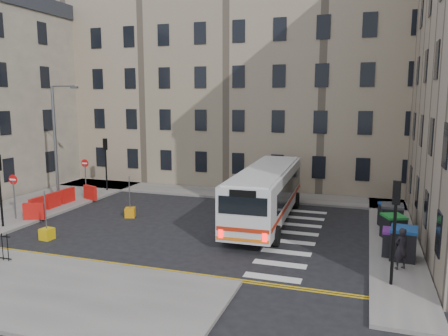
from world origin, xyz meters
The scene contains 20 objects.
ground centered at (0.00, 0.00, 0.00)m, with size 120.00×120.00×0.00m, color black.
pavement_north centered at (-6.00, 8.60, 0.07)m, with size 36.00×3.20×0.15m, color slate.
pavement_east centered at (9.00, 4.00, 0.07)m, with size 2.40×26.00×0.15m, color slate.
pavement_west centered at (-14.00, 1.00, 0.07)m, with size 6.00×22.00×0.15m, color slate.
terrace_north centered at (-7.00, 15.50, 8.62)m, with size 38.30×10.80×17.20m.
traffic_light_east centered at (8.60, -5.50, 2.87)m, with size 0.28×0.22×4.10m.
traffic_light_nw centered at (-12.00, 6.50, 2.87)m, with size 0.28×0.22×4.10m.
streetlamp centered at (-13.00, 2.00, 4.34)m, with size 0.50×0.22×8.14m.
no_entry_north centered at (-12.50, 4.50, 2.08)m, with size 0.60×0.08×3.00m.
no_entry_south centered at (-12.50, -2.50, 2.08)m, with size 0.60×0.08×3.00m.
roadworks_barriers centered at (-11.84, 0.50, 0.65)m, with size 1.66×6.26×1.00m.
bus centered at (1.91, 2.03, 1.84)m, with size 3.25×11.85×3.19m.
wheelie_bin_a centered at (9.23, -2.39, 0.88)m, with size 1.27×1.42×1.44m.
wheelie_bin_b centered at (8.80, -2.02, 0.76)m, with size 1.00×1.14×1.20m.
wheelie_bin_c centered at (8.95, 0.50, 0.79)m, with size 1.36×1.44×1.26m.
wheelie_bin_d centered at (8.94, 2.06, 0.88)m, with size 1.17×1.34×1.45m.
wheelie_bin_e centered at (8.89, 2.66, 0.83)m, with size 1.40×1.50×1.34m.
pedestrian centered at (9.03, -3.71, 1.05)m, with size 0.65×0.43×1.79m, color black.
bollard_yellow centered at (-6.38, 0.43, 0.30)m, with size 0.60×0.60×0.60m, color orange.
bollard_chevron centered at (-8.28, -4.79, 0.30)m, with size 0.60×0.60×0.60m, color gold.
Camera 1 is at (7.43, -22.84, 7.31)m, focal length 35.00 mm.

